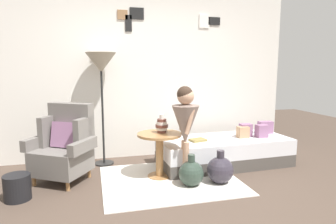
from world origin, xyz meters
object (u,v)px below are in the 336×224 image
Objects in this scene: person_child at (185,121)px; magazine_basket at (17,187)px; vase_striped at (162,125)px; demijohn_near at (191,173)px; floor_lamp at (101,67)px; armchair at (65,146)px; book_on_daybed at (198,140)px; side_table at (160,146)px; daybed at (224,151)px; demijohn_far at (220,170)px.

magazine_basket is (-1.93, -0.07, -0.64)m from person_child.
demijohn_near is at bearing -57.41° from vase_striped.
armchair is at bearing -134.26° from floor_lamp.
floor_lamp is 1.90m from magazine_basket.
floor_lamp is at bearing 157.20° from book_on_daybed.
side_table is at bearing 143.69° from person_child.
floor_lamp reaches higher than daybed.
armchair is 2.32× the size of demijohn_far.
floor_lamp is at bearing 140.65° from demijohn_far.
vase_striped reaches higher than magazine_basket.
demijohn_near is at bearing -48.29° from floor_lamp.
person_child is at bearing 154.77° from demijohn_far.
demijohn_far is (0.40, -0.19, -0.60)m from person_child.
side_table reaches higher than book_on_daybed.
book_on_daybed is (0.59, 0.19, -0.00)m from side_table.
floor_lamp is 1.36× the size of person_child.
person_child is at bearing -128.55° from book_on_daybed.
side_table is 0.82m from demijohn_far.
floor_lamp reaches higher than person_child.
vase_striped is at bearing -43.80° from floor_lamp.
vase_striped is at bearing 10.39° from magazine_basket.
vase_striped is at bearing -164.45° from book_on_daybed.
demijohn_far is (-0.35, -0.64, -0.03)m from daybed.
armchair is at bearing 162.01° from demijohn_far.
daybed is 4.93× the size of demijohn_near.
demijohn_near is at bearing -82.86° from person_child.
armchair reaches higher than side_table.
armchair is 1.23m from floor_lamp.
book_on_daybed is at bearing 63.01° from demijohn_near.
daybed reaches higher than magazine_basket.
floor_lamp is 5.84× the size of magazine_basket.
demijohn_far reaches higher than magazine_basket.
demijohn_far is at bearing -33.57° from vase_striped.
demijohn_near is (-0.29, -0.57, -0.26)m from book_on_daybed.
armchair is 4.04× the size of vase_striped.
floor_lamp is 4.17× the size of demijohn_near.
daybed is 8.04× the size of vase_striped.
demijohn_far is (1.36, -1.12, -1.26)m from floor_lamp.
side_table is 1.49× the size of demijohn_near.
armchair is at bearing -178.99° from daybed.
daybed is 6.90× the size of magazine_basket.
person_child is 2.88× the size of demijohn_far.
floor_lamp is 2.17m from demijohn_far.
demijohn_far is (1.86, -0.60, -0.27)m from armchair.
vase_striped is 1.79m from magazine_basket.
daybed is 1.08m from side_table.
book_on_daybed is at bearing 11.69° from magazine_basket.
floor_lamp reaches higher than vase_striped.
person_child is at bearing -15.91° from armchair.
demijohn_far is (0.37, -0.01, 0.01)m from demijohn_near.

